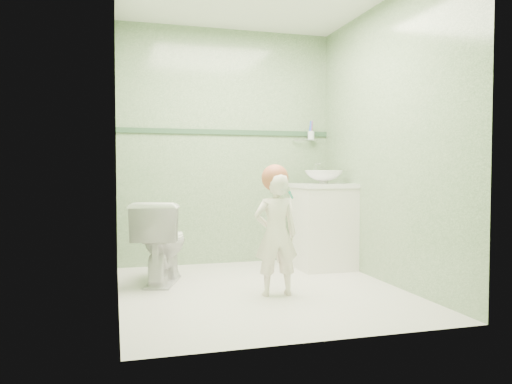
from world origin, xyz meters
name	(u,v)px	position (x,y,z in m)	size (l,w,h in m)	color
ground	(261,290)	(0.00, 0.00, 0.00)	(2.50, 2.50, 0.00)	silver
room_shell	(261,140)	(0.00, 0.00, 1.20)	(2.50, 2.54, 2.40)	gray
trim_stripe	(227,132)	(0.00, 1.24, 1.35)	(2.20, 0.02, 0.05)	#325439
vanity	(323,228)	(0.84, 0.70, 0.40)	(0.52, 0.50, 0.80)	white
counter	(324,186)	(0.84, 0.70, 0.81)	(0.54, 0.52, 0.04)	white
basin	(324,177)	(0.84, 0.70, 0.89)	(0.37, 0.37, 0.13)	white
faucet	(316,169)	(0.84, 0.89, 0.97)	(0.03, 0.13, 0.18)	silver
cup_holder	(310,135)	(0.89, 1.18, 1.33)	(0.26, 0.07, 0.21)	silver
toilet	(161,242)	(-0.74, 0.49, 0.35)	(0.39, 0.69, 0.70)	white
toddler	(276,234)	(0.06, -0.18, 0.47)	(0.34, 0.22, 0.94)	white
hair_cap	(275,178)	(0.06, -0.16, 0.90)	(0.21, 0.21, 0.21)	#B45F3E
teal_toothbrush	(290,194)	(0.13, -0.31, 0.78)	(0.11, 0.13, 0.08)	#17906E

